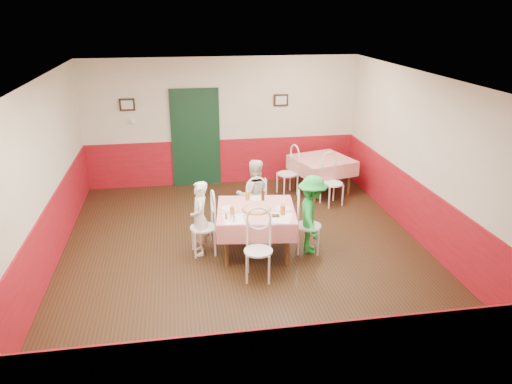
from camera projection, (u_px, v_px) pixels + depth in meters
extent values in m
plane|color=black|center=(245.00, 251.00, 8.22)|extent=(7.00, 7.00, 0.00)
plane|color=white|center=(244.00, 79.00, 7.24)|extent=(7.00, 7.00, 0.00)
cube|color=beige|center=(222.00, 122.00, 10.97)|extent=(6.00, 0.10, 2.80)
cube|color=beige|center=(299.00, 289.00, 4.50)|extent=(6.00, 0.10, 2.80)
cube|color=beige|center=(41.00, 181.00, 7.28)|extent=(0.10, 7.00, 2.80)
cube|color=beige|center=(425.00, 161.00, 8.19)|extent=(0.10, 7.00, 2.80)
cube|color=maroon|center=(223.00, 161.00, 11.27)|extent=(6.00, 0.03, 1.00)
cube|color=maroon|center=(296.00, 369.00, 4.83)|extent=(6.00, 0.03, 1.00)
cube|color=maroon|center=(51.00, 236.00, 7.59)|extent=(0.03, 7.00, 1.00)
cube|color=maroon|center=(418.00, 212.00, 8.50)|extent=(0.03, 7.00, 1.00)
cube|color=black|center=(196.00, 139.00, 10.95)|extent=(0.96, 0.06, 2.10)
cube|color=black|center=(127.00, 105.00, 10.46)|extent=(0.32, 0.03, 0.26)
cube|color=black|center=(281.00, 100.00, 10.96)|extent=(0.32, 0.03, 0.26)
cube|color=white|center=(133.00, 121.00, 10.60)|extent=(0.10, 0.03, 0.10)
cube|color=red|center=(256.00, 231.00, 8.07)|extent=(1.36, 1.36, 0.77)
cube|color=red|center=(321.00, 175.00, 10.72)|extent=(1.39, 1.39, 0.77)
cylinder|color=#B74723|center=(256.00, 209.00, 7.90)|extent=(0.49, 0.49, 0.03)
cylinder|color=white|center=(229.00, 209.00, 7.94)|extent=(0.28, 0.28, 0.01)
cylinder|color=white|center=(283.00, 209.00, 7.93)|extent=(0.28, 0.28, 0.01)
cylinder|color=white|center=(257.00, 199.00, 8.35)|extent=(0.28, 0.28, 0.01)
cylinder|color=#BF7219|center=(232.00, 211.00, 7.69)|extent=(0.08, 0.08, 0.14)
cylinder|color=#BF7219|center=(283.00, 210.00, 7.70)|extent=(0.09, 0.09, 0.15)
cylinder|color=#BF7219|center=(248.00, 196.00, 8.30)|extent=(0.08, 0.08, 0.14)
cylinder|color=#381C0A|center=(263.00, 195.00, 8.26)|extent=(0.06, 0.06, 0.20)
cylinder|color=silver|center=(231.00, 217.00, 7.54)|extent=(0.04, 0.04, 0.09)
cylinder|color=silver|center=(234.00, 219.00, 7.45)|extent=(0.04, 0.04, 0.09)
cylinder|color=#B23319|center=(226.00, 216.00, 7.55)|extent=(0.04, 0.04, 0.09)
cube|color=white|center=(234.00, 219.00, 7.56)|extent=(0.31, 0.40, 0.00)
cube|color=white|center=(281.00, 218.00, 7.61)|extent=(0.41, 0.48, 0.00)
cube|color=black|center=(276.00, 216.00, 7.66)|extent=(0.12, 0.10, 0.02)
imported|color=gray|center=(200.00, 218.00, 7.96)|extent=(0.30, 0.45, 1.23)
imported|color=gray|center=(254.00, 195.00, 8.82)|extent=(0.65, 0.51, 1.31)
imported|color=gray|center=(312.00, 215.00, 8.01)|extent=(0.64, 0.92, 1.30)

